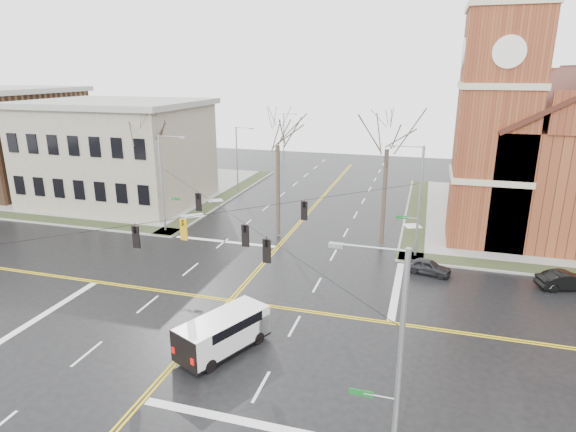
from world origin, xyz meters
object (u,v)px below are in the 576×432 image
(signal_pole_se, at_px, (395,359))
(streetlight_north_a, at_px, (238,157))
(signal_pole_ne, at_px, (417,199))
(tree_ne, at_px, (387,143))
(streetlight_north_b, at_px, (285,136))
(parked_car_a, at_px, (428,267))
(parked_car_b, at_px, (566,280))
(cargo_van, at_px, (226,329))
(church, at_px, (571,139))
(signal_pole_nw, at_px, (163,181))
(tree_nw_far, at_px, (148,139))
(tree_nw_near, at_px, (278,140))

(signal_pole_se, distance_m, streetlight_north_a, 45.20)
(signal_pole_ne, distance_m, tree_ne, 5.30)
(streetlight_north_b, height_order, tree_ne, tree_ne)
(signal_pole_se, bearing_deg, parked_car_a, 86.44)
(parked_car_a, height_order, parked_car_b, parked_car_b)
(cargo_van, bearing_deg, signal_pole_ne, 86.17)
(church, bearing_deg, parked_car_a, -126.52)
(signal_pole_se, distance_m, parked_car_a, 20.31)
(cargo_van, bearing_deg, streetlight_north_a, 135.65)
(signal_pole_ne, xyz_separation_m, cargo_van, (-9.23, -16.92, -3.74))
(signal_pole_nw, height_order, tree_ne, tree_ne)
(cargo_van, height_order, tree_nw_far, tree_nw_far)
(parked_car_b, bearing_deg, parked_car_a, 70.78)
(parked_car_a, relative_size, tree_ne, 0.27)
(signal_pole_ne, height_order, signal_pole_nw, same)
(tree_nw_near, bearing_deg, tree_nw_far, -179.37)
(tree_nw_far, xyz_separation_m, tree_nw_near, (12.80, 0.14, 0.44))
(tree_nw_near, bearing_deg, streetlight_north_a, 123.91)
(church, distance_m, tree_nw_far, 40.13)
(parked_car_b, height_order, tree_nw_far, tree_nw_far)
(streetlight_north_b, bearing_deg, parked_car_b, -50.74)
(signal_pole_nw, xyz_separation_m, tree_nw_near, (10.43, 1.98, 3.93))
(signal_pole_se, relative_size, streetlight_north_b, 1.12)
(parked_car_b, height_order, tree_ne, tree_ne)
(signal_pole_se, distance_m, parked_car_b, 22.80)
(signal_pole_se, bearing_deg, signal_pole_nw, 134.55)
(signal_pole_ne, distance_m, streetlight_north_b, 42.61)
(signal_pole_ne, bearing_deg, cargo_van, -118.60)
(signal_pole_ne, distance_m, tree_nw_far, 25.33)
(signal_pole_nw, distance_m, tree_ne, 20.38)
(signal_pole_ne, height_order, tree_nw_far, tree_nw_far)
(signal_pole_ne, xyz_separation_m, signal_pole_nw, (-22.64, 0.00, 0.00))
(tree_nw_far, bearing_deg, streetlight_north_a, 78.28)
(tree_ne, bearing_deg, parked_car_b, -21.73)
(streetlight_north_a, height_order, tree_nw_far, tree_nw_far)
(streetlight_north_b, bearing_deg, signal_pole_se, -69.73)
(church, bearing_deg, signal_pole_se, -110.33)
(streetlight_north_b, bearing_deg, cargo_van, -76.58)
(church, height_order, signal_pole_ne, church)
(church, relative_size, signal_pole_nw, 3.06)
(parked_car_b, relative_size, tree_ne, 0.31)
(tree_ne, bearing_deg, parked_car_a, -52.84)
(tree_ne, bearing_deg, church, 34.67)
(church, bearing_deg, tree_nw_far, -163.42)
(streetlight_north_b, height_order, parked_car_b, streetlight_north_b)
(church, relative_size, streetlight_north_b, 3.44)
(signal_pole_nw, bearing_deg, tree_ne, 5.94)
(signal_pole_ne, xyz_separation_m, parked_car_b, (10.48, -3.21, -4.31))
(signal_pole_ne, xyz_separation_m, signal_pole_se, (0.00, -23.00, 0.00))
(cargo_van, distance_m, tree_nw_far, 25.56)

